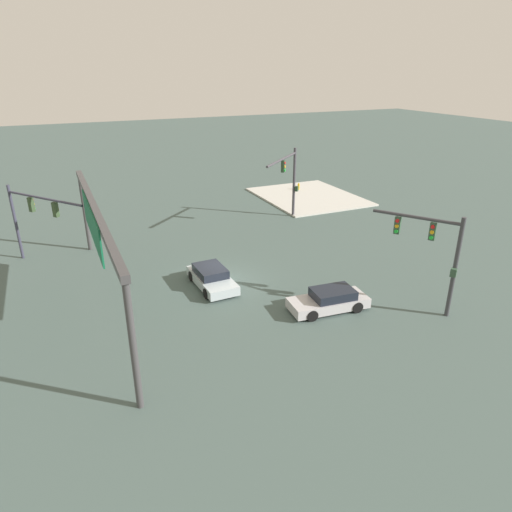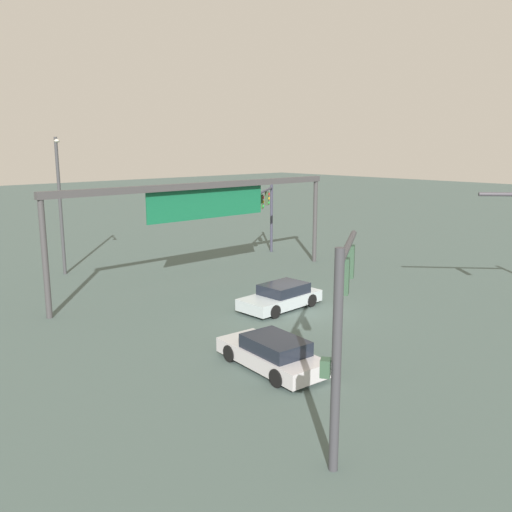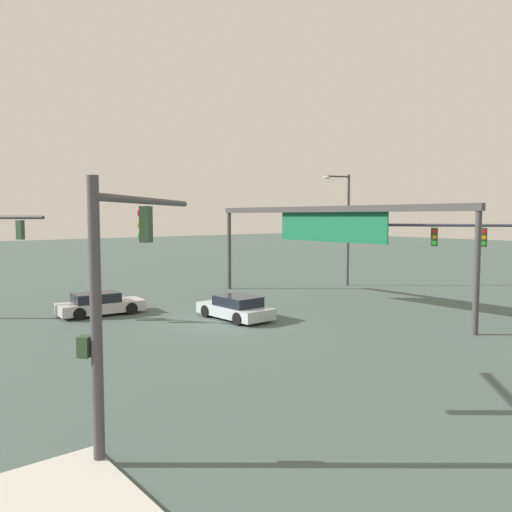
# 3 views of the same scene
# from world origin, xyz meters

# --- Properties ---
(ground_plane) EXTENTS (192.67, 192.67, 0.00)m
(ground_plane) POSITION_xyz_m (0.00, 0.00, 0.00)
(ground_plane) COLOR #445651
(sidewalk_corner) EXTENTS (11.24, 9.28, 0.15)m
(sidewalk_corner) POSITION_xyz_m (15.19, -15.23, 0.07)
(sidewalk_corner) COLOR beige
(sidewalk_corner) RESTS_ON ground
(traffic_signal_near_corner) EXTENTS (4.24, 2.73, 5.60)m
(traffic_signal_near_corner) POSITION_xyz_m (-8.04, -9.09, 3.80)
(traffic_signal_near_corner) COLOR #37373C
(traffic_signal_near_corner) RESTS_ON ground
(traffic_signal_opposite_side) EXTENTS (4.54, 5.22, 6.11)m
(traffic_signal_opposite_side) POSITION_xyz_m (9.28, -9.70, 4.10)
(traffic_signal_opposite_side) COLOR #3D3A41
(traffic_signal_opposite_side) RESTS_ON ground
(traffic_signal_cross_street) EXTENTS (5.71, 4.30, 5.28)m
(traffic_signal_cross_street) POSITION_xyz_m (7.90, 10.25, 3.78)
(traffic_signal_cross_street) COLOR #363547
(traffic_signal_cross_street) RESTS_ON ground
(overhead_sign_gantry) EXTENTS (18.95, 0.43, 5.86)m
(overhead_sign_gantry) POSITION_xyz_m (0.08, 7.01, 4.85)
(overhead_sign_gantry) COLOR #3E3C3E
(overhead_sign_gantry) RESTS_ON ground
(sedan_car_approaching) EXTENTS (4.34, 2.08, 1.21)m
(sedan_car_approaching) POSITION_xyz_m (-0.24, 0.75, 0.57)
(sedan_car_approaching) COLOR #ABB8BD
(sedan_car_approaching) RESTS_ON ground
(sedan_car_waiting_far) EXTENTS (2.16, 4.56, 1.21)m
(sedan_car_waiting_far) POSITION_xyz_m (-5.73, -4.23, 0.57)
(sedan_car_waiting_far) COLOR #B6B3B6
(sedan_car_waiting_far) RESTS_ON ground
(fire_hydrant_on_curb) EXTENTS (0.33, 0.22, 0.71)m
(fire_hydrant_on_curb) POSITION_xyz_m (17.89, -15.60, 0.49)
(fire_hydrant_on_curb) COLOR gold
(fire_hydrant_on_curb) RESTS_ON sidewalk_corner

